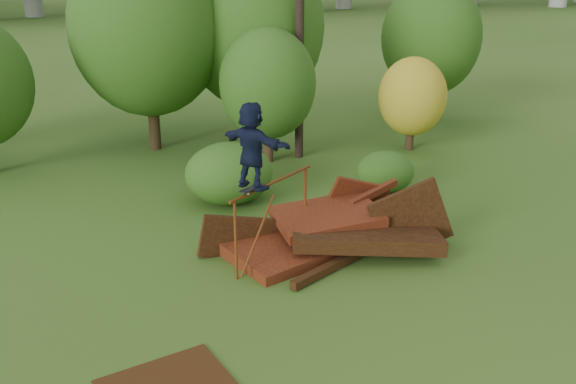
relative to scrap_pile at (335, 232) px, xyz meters
name	(u,v)px	position (x,y,z in m)	size (l,w,h in m)	color
ground	(356,295)	(-0.40, -2.18, -0.40)	(240.00, 240.00, 0.00)	#2D5116
scrap_pile	(335,232)	(0.00, 0.00, 0.00)	(5.94, 3.25, 2.08)	#3D120A
grind_rail	(273,203)	(-1.50, -0.02, 0.92)	(2.34, 1.76, 1.82)	#673010
skateboard	(253,188)	(-2.05, -0.43, 1.47)	(0.65, 0.55, 0.07)	black
skater	(252,146)	(-2.05, -0.43, 2.40)	(1.69, 0.54, 1.82)	black
tree_1	(147,28)	(-2.99, 9.49, 3.76)	(5.10, 5.10, 7.10)	black
tree_2	(268,84)	(0.39, 6.88, 2.18)	(3.10, 3.10, 4.37)	black
tree_3	(253,27)	(0.67, 9.61, 3.65)	(5.00, 5.00, 6.93)	black
tree_4	(412,97)	(5.48, 6.69, 1.48)	(2.34, 2.34, 3.23)	black
tree_5	(431,38)	(8.24, 10.50, 2.89)	(3.98, 3.98, 5.59)	black
shrub_left	(229,173)	(-1.66, 3.65, 0.44)	(2.42, 2.23, 1.67)	#1E4A13
shrub_right	(385,172)	(2.80, 3.11, 0.19)	(1.68, 1.54, 1.19)	#1E4A13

